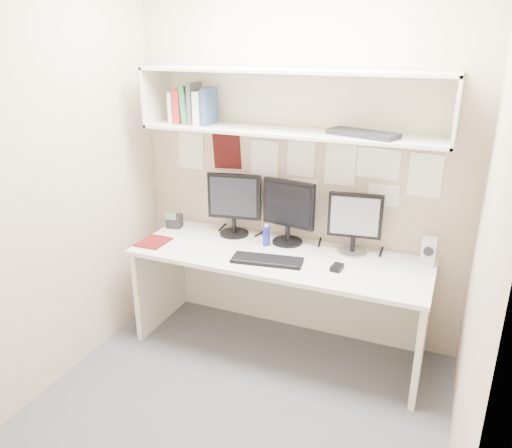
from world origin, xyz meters
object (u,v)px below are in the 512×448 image
at_px(monitor_left, 234,202).
at_px(keyboard, 267,260).
at_px(monitor_right, 355,221).
at_px(speaker, 429,251).
at_px(maroon_notebook, 154,242).
at_px(monitor_center, 288,209).
at_px(desk, 279,302).
at_px(desk_phone, 174,221).

bearing_deg(monitor_left, keyboard, -52.06).
bearing_deg(monitor_left, monitor_right, -9.81).
relative_size(speaker, maroon_notebook, 0.79).
height_order(monitor_center, maroon_notebook, monitor_center).
height_order(desk, desk_phone, desk_phone).
bearing_deg(monitor_right, desk_phone, 174.35).
distance_m(desk, monitor_center, 0.65).
relative_size(desk, monitor_center, 4.39).
height_order(monitor_center, speaker, monitor_center).
xyz_separation_m(keyboard, maroon_notebook, (-0.87, -0.01, -0.01)).
bearing_deg(speaker, maroon_notebook, -166.24).
height_order(speaker, maroon_notebook, speaker).
distance_m(desk, desk_phone, 1.03).
distance_m(monitor_left, monitor_right, 0.88).
bearing_deg(monitor_left, desk_phone, 175.98).
bearing_deg(monitor_center, desk, -76.14).
bearing_deg(monitor_right, monitor_left, 172.29).
height_order(monitor_left, maroon_notebook, monitor_left).
distance_m(desk, monitor_right, 0.78).
relative_size(speaker, desk_phone, 1.37).
bearing_deg(monitor_left, maroon_notebook, -150.45).
xyz_separation_m(monitor_left, maroon_notebook, (-0.46, -0.38, -0.24)).
relative_size(monitor_left, speaker, 2.53).
relative_size(monitor_left, desk_phone, 3.46).
height_order(monitor_right, keyboard, monitor_right).
xyz_separation_m(desk, speaker, (0.94, 0.22, 0.45)).
height_order(desk, monitor_left, monitor_left).
xyz_separation_m(monitor_center, monitor_right, (0.47, 0.00, -0.02)).
bearing_deg(keyboard, monitor_center, 79.30).
distance_m(monitor_right, keyboard, 0.64).
xyz_separation_m(speaker, maroon_notebook, (-1.83, -0.38, -0.08)).
xyz_separation_m(monitor_left, speaker, (1.37, -0.00, -0.16)).
distance_m(desk, keyboard, 0.40).
bearing_deg(monitor_right, speaker, -7.96).
bearing_deg(monitor_center, speaker, 8.96).
relative_size(monitor_right, desk_phone, 3.15).
bearing_deg(maroon_notebook, monitor_center, 23.41).
bearing_deg(monitor_center, desk_phone, -167.79).
relative_size(desk, monitor_left, 4.36).
bearing_deg(speaker, desk, -164.78).
bearing_deg(desk_phone, monitor_left, -5.49).
relative_size(monitor_center, maroon_notebook, 1.99).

